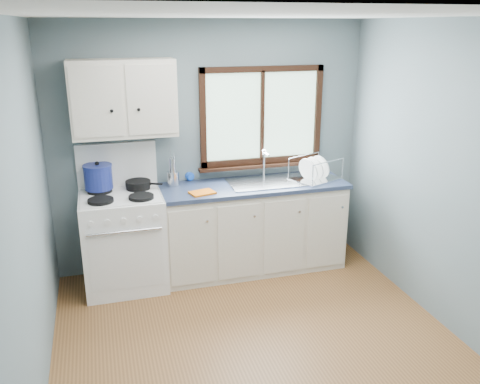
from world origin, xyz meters
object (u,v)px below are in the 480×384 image
object	(u,v)px
gas_range	(124,238)
thermos	(173,172)
stockpot	(98,177)
base_cabinets	(253,231)
dish_rack	(315,174)
utensil_crock	(173,178)
skillet	(138,183)
sink	(270,188)

from	to	relation	value
gas_range	thermos	world-z (taller)	gas_range
stockpot	thermos	xyz separation A→B (m)	(0.70, -0.00, -0.01)
base_cabinets	thermos	size ratio (longest dim) A/B	6.39
stockpot	dish_rack	world-z (taller)	stockpot
utensil_crock	thermos	xyz separation A→B (m)	(-0.01, -0.02, 0.07)
gas_range	stockpot	bearing A→B (deg)	139.60
utensil_crock	skillet	bearing A→B (deg)	-175.44
sink	skillet	xyz separation A→B (m)	(-1.30, 0.13, 0.13)
sink	skillet	world-z (taller)	sink
sink	utensil_crock	bearing A→B (deg)	170.59
gas_range	base_cabinets	world-z (taller)	gas_range
base_cabinets	dish_rack	size ratio (longest dim) A/B	3.23
stockpot	utensil_crock	world-z (taller)	utensil_crock
skillet	utensil_crock	xyz separation A→B (m)	(0.34, 0.03, 0.01)
base_cabinets	skillet	xyz separation A→B (m)	(-1.12, 0.13, 0.57)
thermos	gas_range	bearing A→B (deg)	-163.56
base_cabinets	thermos	world-z (taller)	thermos
sink	thermos	bearing A→B (deg)	172.01
sink	dish_rack	world-z (taller)	sink
base_cabinets	dish_rack	world-z (taller)	dish_rack
stockpot	base_cabinets	bearing A→B (deg)	-5.29
gas_range	stockpot	size ratio (longest dim) A/B	4.76
skillet	stockpot	xyz separation A→B (m)	(-0.37, 0.01, 0.10)
gas_range	utensil_crock	size ratio (longest dim) A/B	3.70
base_cabinets	utensil_crock	size ratio (longest dim) A/B	5.03
gas_range	utensil_crock	world-z (taller)	gas_range
thermos	sink	bearing A→B (deg)	-7.99
dish_rack	sink	bearing A→B (deg)	152.35
dish_rack	gas_range	bearing A→B (deg)	156.11
skillet	stockpot	distance (m)	0.38
gas_range	utensil_crock	bearing A→B (deg)	18.60
sink	dish_rack	xyz separation A→B (m)	(0.47, -0.04, 0.13)
dish_rack	thermos	bearing A→B (deg)	149.84
utensil_crock	dish_rack	world-z (taller)	utensil_crock
base_cabinets	skillet	world-z (taller)	skillet
gas_range	skillet	size ratio (longest dim) A/B	3.54
skillet	thermos	distance (m)	0.35
utensil_crock	sink	bearing A→B (deg)	-9.41
gas_range	base_cabinets	xyz separation A→B (m)	(1.31, 0.02, -0.08)
sink	utensil_crock	distance (m)	0.98
base_cabinets	skillet	bearing A→B (deg)	173.33
gas_range	skillet	distance (m)	0.54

